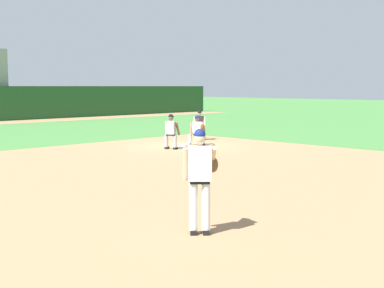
{
  "coord_description": "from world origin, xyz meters",
  "views": [
    {
      "loc": [
        -16.16,
        -16.49,
        2.59
      ],
      "look_at": [
        -6.71,
        -7.11,
        1.14
      ],
      "focal_mm": 50.0,
      "sensor_mm": 36.0,
      "label": 1
    }
  ],
  "objects_px": {
    "first_baseman": "(197,129)",
    "baseball": "(188,167)",
    "baserunner": "(171,130)",
    "first_base_bag": "(185,145)",
    "umpire": "(199,124)",
    "pitcher": "(201,175)"
  },
  "relations": [
    {
      "from": "first_baseman",
      "to": "baserunner",
      "type": "distance_m",
      "value": 1.81
    },
    {
      "from": "first_baseman",
      "to": "umpire",
      "type": "height_order",
      "value": "umpire"
    },
    {
      "from": "first_base_bag",
      "to": "umpire",
      "type": "distance_m",
      "value": 2.78
    },
    {
      "from": "baseball",
      "to": "umpire",
      "type": "bearing_deg",
      "value": 41.63
    },
    {
      "from": "baseball",
      "to": "first_baseman",
      "type": "xyz_separation_m",
      "value": [
        4.87,
        4.33,
        0.69
      ]
    },
    {
      "from": "baseball",
      "to": "pitcher",
      "type": "height_order",
      "value": "pitcher"
    },
    {
      "from": "baserunner",
      "to": "first_baseman",
      "type": "bearing_deg",
      "value": 7.57
    },
    {
      "from": "first_base_bag",
      "to": "pitcher",
      "type": "bearing_deg",
      "value": -133.29
    },
    {
      "from": "baserunner",
      "to": "umpire",
      "type": "xyz_separation_m",
      "value": [
        3.55,
        1.79,
        0.0
      ]
    },
    {
      "from": "first_base_bag",
      "to": "pitcher",
      "type": "relative_size",
      "value": 0.2
    },
    {
      "from": "pitcher",
      "to": "first_baseman",
      "type": "relative_size",
      "value": 1.39
    },
    {
      "from": "pitcher",
      "to": "umpire",
      "type": "bearing_deg",
      "value": 44.07
    },
    {
      "from": "baseball",
      "to": "first_baseman",
      "type": "relative_size",
      "value": 0.06
    },
    {
      "from": "baseball",
      "to": "first_baseman",
      "type": "bearing_deg",
      "value": 41.68
    },
    {
      "from": "umpire",
      "to": "baseball",
      "type": "bearing_deg",
      "value": -138.37
    },
    {
      "from": "first_baseman",
      "to": "baseball",
      "type": "bearing_deg",
      "value": -138.32
    },
    {
      "from": "baseball",
      "to": "pitcher",
      "type": "xyz_separation_m",
      "value": [
        -5.24,
        -5.59,
        1.02
      ]
    },
    {
      "from": "pitcher",
      "to": "baserunner",
      "type": "height_order",
      "value": "pitcher"
    },
    {
      "from": "umpire",
      "to": "first_base_bag",
      "type": "bearing_deg",
      "value": -149.81
    },
    {
      "from": "first_base_bag",
      "to": "umpire",
      "type": "bearing_deg",
      "value": 30.19
    },
    {
      "from": "baseball",
      "to": "first_base_bag",
      "type": "bearing_deg",
      "value": 46.5
    },
    {
      "from": "first_baseman",
      "to": "baserunner",
      "type": "xyz_separation_m",
      "value": [
        -1.79,
        -0.24,
        0.06
      ]
    }
  ]
}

